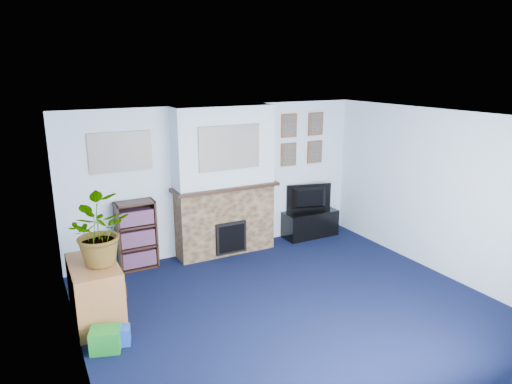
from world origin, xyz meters
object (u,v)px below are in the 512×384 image
television (310,198)px  sideboard (96,294)px  bookshelf (137,237)px  tv_stand (310,224)px

television → sideboard: television is taller
bookshelf → tv_stand: bearing=-1.4°
sideboard → television: bearing=17.6°
tv_stand → television: 0.48m
television → bookshelf: bearing=13.6°
television → bookshelf: (-3.09, 0.06, -0.21)m
tv_stand → bookshelf: (-3.09, 0.08, 0.28)m
sideboard → tv_stand: bearing=17.3°
tv_stand → television: (-0.00, 0.02, 0.48)m
tv_stand → bookshelf: 3.11m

